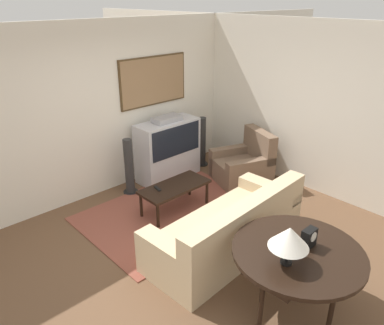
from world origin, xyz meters
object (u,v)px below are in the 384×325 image
Objects in this scene: table_lamp at (289,238)px; speaker_tower_right at (202,143)px; coffee_table at (175,188)px; armchair at (244,166)px; mantel_clock at (309,238)px; tv at (168,149)px; couch at (229,231)px; speaker_tower_left at (129,168)px; console_table at (298,256)px.

speaker_tower_right is (2.12, 3.26, -0.57)m from table_lamp.
table_lamp is (-0.63, -2.32, 0.64)m from coffee_table.
mantel_clock is at bearing -17.71° from armchair.
table_lamp is at bearing -111.56° from tv.
speaker_tower_left is (-0.03, 2.14, 0.15)m from couch.
armchair is at bearing -148.39° from couch.
console_table reaches higher than coffee_table.
coffee_table is at bearing -124.89° from tv.
couch is 1.71× the size of console_table.
couch is at bearing 83.70° from mantel_clock.
mantel_clock reaches higher than coffee_table.
armchair is at bearing -86.81° from speaker_tower_right.
couch is 1.21m from coffee_table.
tv reaches higher than console_table.
console_table is 0.42m from table_lamp.
coffee_table is 2.38m from mantel_clock.
couch is at bearing 77.19° from console_table.
speaker_tower_right is at bearing 57.00° from table_lamp.
speaker_tower_left is at bearing -179.48° from tv.
console_table is 1.38× the size of speaker_tower_right.
console_table is at bearing 4.54° from table_lamp.
coffee_table is at bearing -147.75° from speaker_tower_right.
speaker_tower_left reaches higher than mantel_clock.
couch is at bearing 66.22° from table_lamp.
speaker_tower_left is at bearing 180.00° from speaker_tower_right.
coffee_table is 1.13× the size of speaker_tower_right.
mantel_clock reaches higher than couch.
coffee_table is 1.13× the size of speaker_tower_left.
tv is 1.21× the size of speaker_tower_left.
tv reaches higher than mantel_clock.
speaker_tower_right is at bearing 59.98° from console_table.
armchair is 2.84× the size of table_lamp.
speaker_tower_left reaches higher than couch.
coffee_table is 1.76m from speaker_tower_right.
console_table is 6.57× the size of mantel_clock.
coffee_table is at bearing -79.85° from speaker_tower_left.
console_table is at bearing -99.57° from coffee_table.
tv is at bearing -113.30° from couch.
speaker_tower_right reaches higher than couch.
speaker_tower_right reaches higher than mantel_clock.
couch reaches higher than console_table.
coffee_table is 0.95m from speaker_tower_left.
tv is at bearing -117.74° from armchair.
speaker_tower_right is (-0.05, 0.98, 0.16)m from armchair.
armchair is 3.23m from table_lamp.
armchair is at bearing 49.52° from console_table.
couch is 5.68× the size of table_lamp.
tv reaches higher than speaker_tower_left.
table_lamp is (-0.24, -0.02, 0.34)m from console_table.
table_lamp reaches higher than coffee_table.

